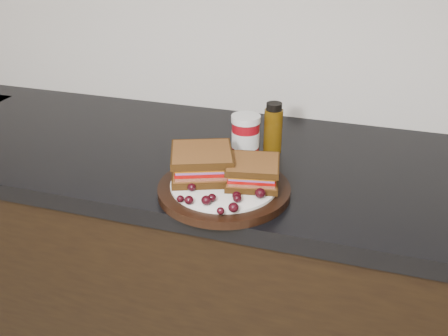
{
  "coord_description": "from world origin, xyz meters",
  "views": [
    {
      "loc": [
        0.33,
        0.64,
        1.43
      ],
      "look_at": [
        0.05,
        1.51,
        0.96
      ],
      "focal_mm": 40.0,
      "sensor_mm": 36.0,
      "label": 1
    }
  ],
  "objects_px": {
    "sandwich_left": "(202,163)",
    "plate": "(224,189)",
    "condiment_jar": "(246,136)",
    "oil_bottle": "(273,128)"
  },
  "relations": [
    {
      "from": "sandwich_left",
      "to": "condiment_jar",
      "type": "bearing_deg",
      "value": 53.15
    },
    {
      "from": "plate",
      "to": "condiment_jar",
      "type": "height_order",
      "value": "condiment_jar"
    },
    {
      "from": "plate",
      "to": "condiment_jar",
      "type": "relative_size",
      "value": 2.71
    },
    {
      "from": "plate",
      "to": "oil_bottle",
      "type": "bearing_deg",
      "value": 77.88
    },
    {
      "from": "sandwich_left",
      "to": "plate",
      "type": "bearing_deg",
      "value": -40.54
    },
    {
      "from": "sandwich_left",
      "to": "condiment_jar",
      "type": "distance_m",
      "value": 0.18
    },
    {
      "from": "condiment_jar",
      "to": "oil_bottle",
      "type": "distance_m",
      "value": 0.07
    },
    {
      "from": "sandwich_left",
      "to": "oil_bottle",
      "type": "distance_m",
      "value": 0.24
    },
    {
      "from": "sandwich_left",
      "to": "oil_bottle",
      "type": "xyz_separation_m",
      "value": [
        0.11,
        0.22,
        0.01
      ]
    },
    {
      "from": "plate",
      "to": "condiment_jar",
      "type": "distance_m",
      "value": 0.2
    }
  ]
}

